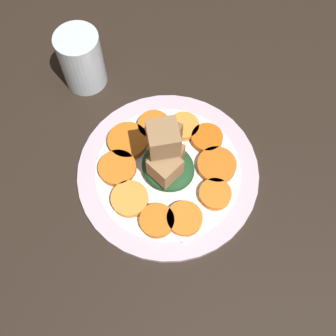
# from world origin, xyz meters

# --- Properties ---
(table_slab) EXTENTS (1.20, 1.20, 0.02)m
(table_slab) POSITION_xyz_m (0.00, 0.00, 0.01)
(table_slab) COLOR black
(table_slab) RESTS_ON ground
(plate) EXTENTS (0.30, 0.30, 0.01)m
(plate) POSITION_xyz_m (0.00, 0.00, 0.03)
(plate) COLOR silver
(plate) RESTS_ON table_slab
(carrot_slice_0) EXTENTS (0.05, 0.05, 0.01)m
(carrot_slice_0) POSITION_xyz_m (-0.04, 0.07, 0.04)
(carrot_slice_0) COLOR orange
(carrot_slice_0) RESTS_ON plate
(carrot_slice_1) EXTENTS (0.06, 0.06, 0.01)m
(carrot_slice_1) POSITION_xyz_m (-0.08, 0.04, 0.04)
(carrot_slice_1) COLOR orange
(carrot_slice_1) RESTS_ON plate
(carrot_slice_2) EXTENTS (0.07, 0.07, 0.01)m
(carrot_slice_2) POSITION_xyz_m (-0.08, -0.02, 0.04)
(carrot_slice_2) COLOR orange
(carrot_slice_2) RESTS_ON plate
(carrot_slice_3) EXTENTS (0.06, 0.06, 0.01)m
(carrot_slice_3) POSITION_xyz_m (-0.06, -0.06, 0.04)
(carrot_slice_3) COLOR orange
(carrot_slice_3) RESTS_ON plate
(carrot_slice_4) EXTENTS (0.06, 0.06, 0.01)m
(carrot_slice_4) POSITION_xyz_m (0.00, -0.08, 0.04)
(carrot_slice_4) COLOR #F99438
(carrot_slice_4) RESTS_ON plate
(carrot_slice_5) EXTENTS (0.05, 0.05, 0.01)m
(carrot_slice_5) POSITION_xyz_m (0.06, -0.07, 0.04)
(carrot_slice_5) COLOR orange
(carrot_slice_5) RESTS_ON plate
(carrot_slice_6) EXTENTS (0.06, 0.06, 0.01)m
(carrot_slice_6) POSITION_xyz_m (0.08, -0.04, 0.04)
(carrot_slice_6) COLOR orange
(carrot_slice_6) RESTS_ON plate
(carrot_slice_7) EXTENTS (0.05, 0.05, 0.01)m
(carrot_slice_7) POSITION_xyz_m (0.08, 0.03, 0.04)
(carrot_slice_7) COLOR orange
(carrot_slice_7) RESTS_ON plate
(carrot_slice_8) EXTENTS (0.06, 0.06, 0.01)m
(carrot_slice_8) POSITION_xyz_m (0.05, 0.07, 0.04)
(carrot_slice_8) COLOR orange
(carrot_slice_8) RESTS_ON plate
(carrot_slice_9) EXTENTS (0.05, 0.05, 0.01)m
(carrot_slice_9) POSITION_xyz_m (0.00, 0.09, 0.04)
(carrot_slice_9) COLOR #D45F12
(carrot_slice_9) RESTS_ON plate
(center_pile) EXTENTS (0.09, 0.08, 0.12)m
(center_pile) POSITION_xyz_m (-0.00, -0.00, 0.08)
(center_pile) COLOR #1E4723
(center_pile) RESTS_ON plate
(fork) EXTENTS (0.18, 0.02, 0.00)m
(fork) POSITION_xyz_m (0.01, -0.06, 0.03)
(fork) COLOR silver
(fork) RESTS_ON plate
(water_glass) EXTENTS (0.08, 0.08, 0.11)m
(water_glass) POSITION_xyz_m (-0.25, 0.01, 0.08)
(water_glass) COLOR silver
(water_glass) RESTS_ON table_slab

